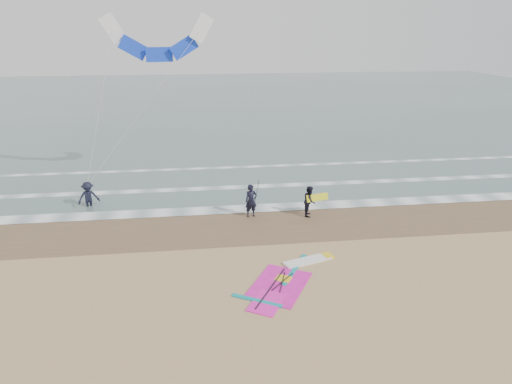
{
  "coord_description": "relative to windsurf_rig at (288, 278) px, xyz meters",
  "views": [
    {
      "loc": [
        -3.98,
        -16.01,
        9.91
      ],
      "look_at": [
        -1.31,
        5.0,
        2.2
      ],
      "focal_mm": 32.0,
      "sensor_mm": 36.0,
      "label": 1
    }
  ],
  "objects": [
    {
      "name": "held_pole",
      "position": [
        -0.46,
        6.81,
        1.32
      ],
      "size": [
        0.17,
        0.86,
        1.82
      ],
      "color": "black",
      "rests_on": "ground"
    },
    {
      "name": "carried_kiteboard",
      "position": [
        2.86,
        6.47,
        1.05
      ],
      "size": [
        1.3,
        0.51,
        0.39
      ],
      "color": "yellow",
      "rests_on": "ground"
    },
    {
      "name": "sea_water",
      "position": [
        0.55,
        47.7,
        -0.02
      ],
      "size": [
        120.0,
        80.0,
        0.02
      ],
      "primitive_type": "cube",
      "color": "#47605E",
      "rests_on": "ground"
    },
    {
      "name": "wet_sand_band",
      "position": [
        0.55,
        5.7,
        -0.03
      ],
      "size": [
        120.0,
        5.0,
        0.01
      ],
      "primitive_type": "cube",
      "color": "brown",
      "rests_on": "ground"
    },
    {
      "name": "foam_waterline",
      "position": [
        0.55,
        10.14,
        -0.0
      ],
      "size": [
        120.0,
        9.15,
        0.02
      ],
      "color": "white",
      "rests_on": "ground"
    },
    {
      "name": "person_wading",
      "position": [
        -9.95,
        9.39,
        0.91
      ],
      "size": [
        1.4,
        1.12,
        1.89
      ],
      "primitive_type": "imported",
      "rotation": [
        0.0,
        0.0,
        0.39
      ],
      "color": "black",
      "rests_on": "ground"
    },
    {
      "name": "surf_kite",
      "position": [
        -5.66,
        13.34,
        9.0
      ],
      "size": [
        7.73,
        4.23,
        9.45
      ],
      "color": "white",
      "rests_on": "ground"
    },
    {
      "name": "ground",
      "position": [
        0.55,
        -0.3,
        -0.03
      ],
      "size": [
        120.0,
        120.0,
        0.0
      ],
      "primitive_type": "plane",
      "color": "tan",
      "rests_on": "ground"
    },
    {
      "name": "person_walking",
      "position": [
        2.46,
        6.57,
        0.82
      ],
      "size": [
        0.85,
        0.97,
        1.7
      ],
      "primitive_type": "imported",
      "rotation": [
        0.0,
        0.0,
        1.29
      ],
      "color": "black",
      "rests_on": "ground"
    },
    {
      "name": "windsurf_rig",
      "position": [
        0.0,
        0.0,
        0.0
      ],
      "size": [
        4.88,
        4.62,
        0.12
      ],
      "color": "white",
      "rests_on": "ground"
    },
    {
      "name": "person_standing",
      "position": [
        -0.76,
        6.81,
        0.89
      ],
      "size": [
        0.75,
        0.56,
        1.85
      ],
      "primitive_type": "imported",
      "rotation": [
        0.0,
        0.0,
        0.2
      ],
      "color": "black",
      "rests_on": "ground"
    }
  ]
}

